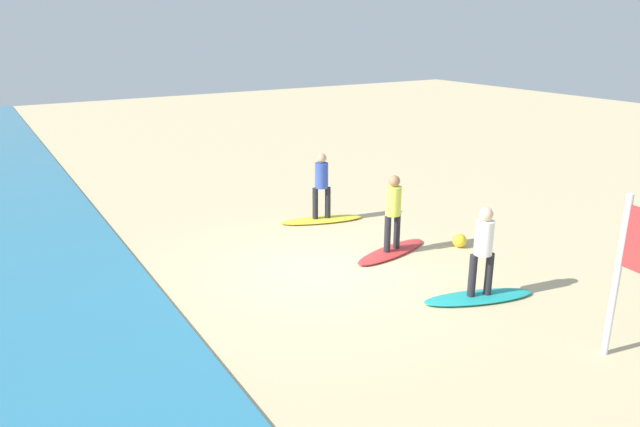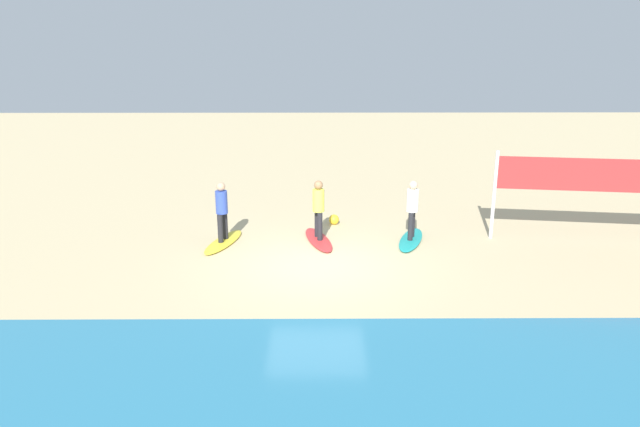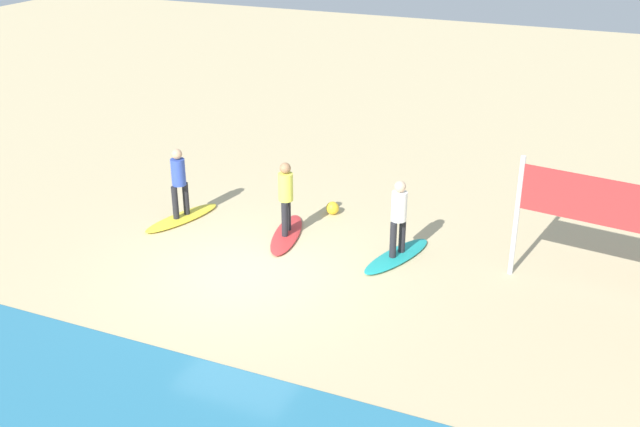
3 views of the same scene
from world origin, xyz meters
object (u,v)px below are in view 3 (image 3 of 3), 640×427
Objects in this scene: surfboard_teal at (397,256)px; surfboard_red at (287,234)px; surfer_yellow at (179,178)px; surfer_red at (286,193)px; surfboard_yellow at (182,218)px; surfer_teal at (399,213)px; beach_ball at (333,208)px.

surfboard_red is (2.57, -0.02, 0.00)m from surfboard_teal.
surfboard_teal is 1.28× the size of surfer_yellow.
surfboard_teal is at bearing 179.49° from surfer_red.
surfboard_red is 1.00× the size of surfboard_yellow.
surfer_red is at bearing -0.51° from surfer_teal.
surfboard_yellow is (5.18, 0.14, -0.99)m from surfer_teal.
beach_ball is at bearing -108.69° from surfboard_teal.
beach_ball is (2.09, -1.53, -0.88)m from surfer_teal.
surfer_red is 2.80m from surfboard_yellow.
surfboard_yellow is at bearing -70.85° from surfboard_teal.
surfer_teal reaches higher than surfboard_teal.
surfboard_red is 0.99m from surfer_red.
surfboard_yellow is 1.28× the size of surfer_yellow.
beach_ball is at bearing -107.38° from surfer_red.
surfer_red is (2.57, -0.02, 0.99)m from surfboard_teal.
surfer_red is at bearing -8.39° from surfboard_red.
surfboard_red is 2.62m from surfboard_yellow.
surfboard_teal is 2.57m from surfboard_red.
surfer_red reaches higher than surfboard_yellow.
surfer_teal is (0.00, 0.00, 0.99)m from surfboard_teal.
surfer_yellow reaches higher than surfboard_red.
surfer_yellow reaches higher than beach_ball.
surfer_red reaches higher than surfboard_red.
surfboard_teal and surfboard_red have the same top height.
surfboard_teal is 1.00× the size of surfboard_red.
surfer_red reaches higher than beach_ball.
surfboard_teal is 0.99m from surfer_teal.
surfboard_teal is at bearing -178.41° from surfer_yellow.
surfer_teal is 1.00× the size of surfer_red.
surfboard_red and surfboard_yellow have the same top height.
surfer_teal is 1.00× the size of surfer_yellow.
surfboard_yellow is at bearing -100.09° from surfboard_red.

